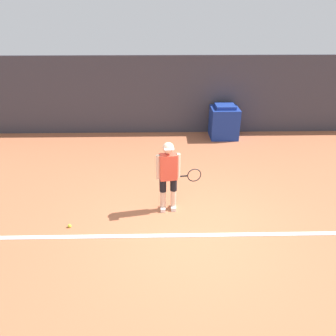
{
  "coord_description": "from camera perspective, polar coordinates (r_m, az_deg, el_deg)",
  "views": [
    {
      "loc": [
        -0.52,
        -4.99,
        3.86
      ],
      "look_at": [
        -0.39,
        0.96,
        0.86
      ],
      "focal_mm": 35.0,
      "sensor_mm": 36.0,
      "label": 1
    }
  ],
  "objects": [
    {
      "name": "ground_plane",
      "position": [
        6.33,
        3.76,
        -10.9
      ],
      "size": [
        24.0,
        24.0,
        0.0
      ],
      "primitive_type": "plane",
      "color": "#B76642"
    },
    {
      "name": "back_wall",
      "position": [
        10.73,
        1.59,
        12.54
      ],
      "size": [
        24.0,
        0.1,
        2.47
      ],
      "color": "#383842",
      "rests_on": "ground_plane"
    },
    {
      "name": "court_baseline",
      "position": [
        6.22,
        3.87,
        -11.62
      ],
      "size": [
        21.6,
        0.1,
        0.01
      ],
      "color": "white",
      "rests_on": "ground_plane"
    },
    {
      "name": "tennis_player",
      "position": [
        6.5,
        0.14,
        -1.06
      ],
      "size": [
        0.92,
        0.31,
        1.5
      ],
      "rotation": [
        0.0,
        0.0,
        0.16
      ],
      "color": "beige",
      "rests_on": "ground_plane"
    },
    {
      "name": "tennis_ball",
      "position": [
        6.67,
        -16.77,
        -9.6
      ],
      "size": [
        0.07,
        0.07,
        0.07
      ],
      "color": "#D1E533",
      "rests_on": "ground_plane"
    },
    {
      "name": "covered_chair",
      "position": [
        10.61,
        9.72,
        7.93
      ],
      "size": [
        0.86,
        0.83,
        1.06
      ],
      "color": "navy",
      "rests_on": "ground_plane"
    }
  ]
}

